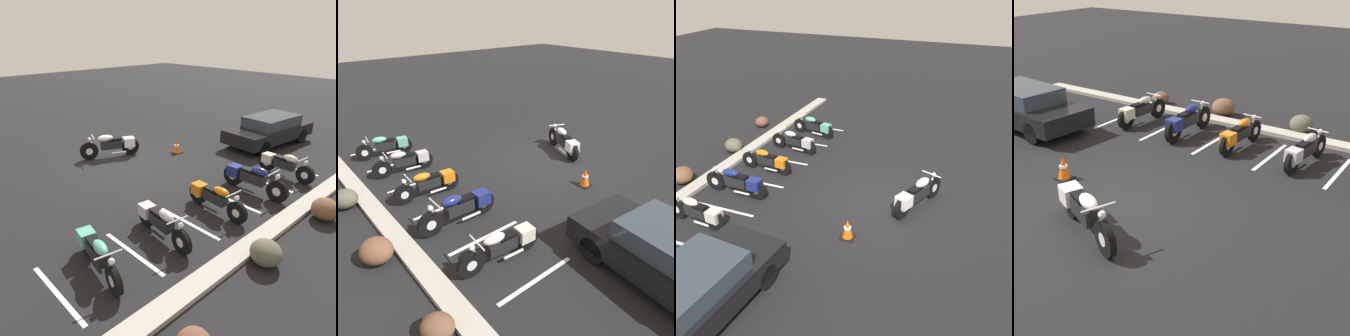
{
  "view_description": "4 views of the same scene",
  "coord_description": "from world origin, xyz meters",
  "views": [
    {
      "loc": [
        7.05,
        9.65,
        4.75
      ],
      "look_at": [
        0.14,
        2.36,
        0.51
      ],
      "focal_mm": 35.0,
      "sensor_mm": 36.0,
      "label": 1
    },
    {
      "loc": [
        -7.65,
        8.41,
        5.26
      ],
      "look_at": [
        -0.34,
        2.36,
        0.54
      ],
      "focal_mm": 35.0,
      "sensor_mm": 36.0,
      "label": 2
    },
    {
      "loc": [
        -10.4,
        -2.68,
        6.83
      ],
      "look_at": [
        0.8,
        1.77,
        0.55
      ],
      "focal_mm": 42.0,
      "sensor_mm": 36.0,
      "label": 3
    },
    {
      "loc": [
        6.12,
        -6.4,
        5.05
      ],
      "look_at": [
        0.75,
        1.46,
        0.66
      ],
      "focal_mm": 50.0,
      "sensor_mm": 36.0,
      "label": 4
    }
  ],
  "objects": [
    {
      "name": "stall_line_4",
      "position": [
        3.37,
        4.6,
        0.0
      ],
      "size": [
        0.1,
        2.1,
        0.0
      ],
      "primitive_type": "cube",
      "color": "white",
      "rests_on": "ground"
    },
    {
      "name": "ground",
      "position": [
        0.0,
        0.0,
        0.0
      ],
      "size": [
        60.0,
        60.0,
        0.0
      ],
      "primitive_type": "plane",
      "color": "black"
    },
    {
      "name": "concrete_curb",
      "position": [
        0.0,
        6.34,
        0.06
      ],
      "size": [
        18.0,
        0.5,
        0.12
      ],
      "primitive_type": "cube",
      "color": "#A8A399",
      "rests_on": "ground"
    },
    {
      "name": "landscape_rock_0",
      "position": [
        1.48,
        6.88,
        0.28
      ],
      "size": [
        0.94,
        0.96,
        0.56
      ],
      "primitive_type": "ellipsoid",
      "rotation": [
        0.0,
        0.0,
        1.1
      ],
      "color": "#515342",
      "rests_on": "ground"
    },
    {
      "name": "landscape_rock_1",
      "position": [
        -1.33,
        6.99,
        0.3
      ],
      "size": [
        1.0,
        0.98,
        0.59
      ],
      "primitive_type": "ellipsoid",
      "rotation": [
        0.0,
        0.0,
        0.43
      ],
      "color": "brown",
      "rests_on": "ground"
    },
    {
      "name": "stall_line_0",
      "position": [
        -4.06,
        4.6,
        0.0
      ],
      "size": [
        0.1,
        2.1,
        0.0
      ],
      "primitive_type": "cube",
      "color": "white",
      "rests_on": "ground"
    },
    {
      "name": "stall_line_5",
      "position": [
        5.23,
        4.6,
        0.0
      ],
      "size": [
        0.1,
        2.1,
        0.0
      ],
      "primitive_type": "cube",
      "color": "white",
      "rests_on": "ground"
    },
    {
      "name": "parked_bike_1",
      "position": [
        -1.28,
        4.67,
        0.48
      ],
      "size": [
        0.64,
        2.3,
        0.9
      ],
      "rotation": [
        0.0,
        0.0,
        1.56
      ],
      "color": "black",
      "rests_on": "ground"
    },
    {
      "name": "stall_line_1",
      "position": [
        -2.21,
        4.6,
        0.0
      ],
      "size": [
        0.1,
        2.1,
        0.0
      ],
      "primitive_type": "cube",
      "color": "white",
      "rests_on": "ground"
    },
    {
      "name": "parked_bike_2",
      "position": [
        0.52,
        4.64,
        0.44
      ],
      "size": [
        0.58,
        2.08,
        0.82
      ],
      "rotation": [
        0.0,
        0.0,
        1.51
      ],
      "color": "black",
      "rests_on": "ground"
    },
    {
      "name": "parked_bike_4",
      "position": [
        4.25,
        4.51,
        0.44
      ],
      "size": [
        0.71,
        2.08,
        0.82
      ],
      "rotation": [
        0.0,
        0.0,
        1.4
      ],
      "color": "black",
      "rests_on": "ground"
    },
    {
      "name": "stall_line_2",
      "position": [
        -0.35,
        4.6,
        0.0
      ],
      "size": [
        0.1,
        2.1,
        0.0
      ],
      "primitive_type": "cube",
      "color": "white",
      "rests_on": "ground"
    },
    {
      "name": "traffic_cone",
      "position": [
        -2.11,
        0.51,
        0.28
      ],
      "size": [
        0.4,
        0.4,
        0.59
      ],
      "color": "black",
      "rests_on": "ground"
    },
    {
      "name": "parked_bike_0",
      "position": [
        -3.14,
        4.74,
        0.45
      ],
      "size": [
        0.6,
        2.14,
        0.84
      ],
      "rotation": [
        0.0,
        0.0,
        1.49
      ],
      "color": "black",
      "rests_on": "ground"
    },
    {
      "name": "stall_line_3",
      "position": [
        1.51,
        4.6,
        0.0
      ],
      "size": [
        0.1,
        2.1,
        0.0
      ],
      "primitive_type": "cube",
      "color": "white",
      "rests_on": "ground"
    },
    {
      "name": "car_black",
      "position": [
        -5.92,
        2.53,
        0.68
      ],
      "size": [
        4.44,
        2.16,
        1.29
      ],
      "rotation": [
        0.0,
        0.0,
        -0.09
      ],
      "color": "black",
      "rests_on": "ground"
    },
    {
      "name": "parked_bike_3",
      "position": [
        2.46,
        4.53,
        0.44
      ],
      "size": [
        0.63,
        2.09,
        0.82
      ],
      "rotation": [
        0.0,
        0.0,
        1.45
      ],
      "color": "black",
      "rests_on": "ground"
    },
    {
      "name": "motorcycle_white_featured",
      "position": [
        0.07,
        -0.93,
        0.5
      ],
      "size": [
        2.25,
        1.12,
        0.94
      ],
      "rotation": [
        0.0,
        0.0,
        -0.39
      ],
      "color": "black",
      "rests_on": "ground"
    }
  ]
}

